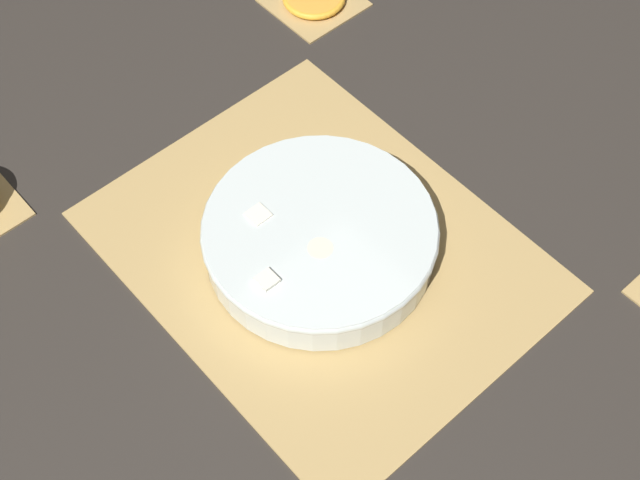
{
  "coord_description": "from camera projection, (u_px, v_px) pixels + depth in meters",
  "views": [
    {
      "loc": [
        -0.44,
        0.39,
        0.9
      ],
      "look_at": [
        0.0,
        0.0,
        0.03
      ],
      "focal_mm": 50.0,
      "sensor_mm": 36.0,
      "label": 1
    }
  ],
  "objects": [
    {
      "name": "ground_plane",
      "position": [
        320.0,
        252.0,
        1.08
      ],
      "size": [
        6.0,
        6.0,
        0.0
      ],
      "primitive_type": "plane",
      "color": "#2D2823"
    },
    {
      "name": "bamboo_mat_center",
      "position": [
        320.0,
        251.0,
        1.08
      ],
      "size": [
        0.51,
        0.41,
        0.01
      ],
      "color": "tan",
      "rests_on": "ground_plane"
    },
    {
      "name": "coaster_mat_near_right",
      "position": [
        314.0,
        2.0,
        1.33
      ],
      "size": [
        0.12,
        0.12,
        0.01
      ],
      "color": "tan",
      "rests_on": "ground_plane"
    },
    {
      "name": "fruit_salad_bowl",
      "position": [
        320.0,
        236.0,
        1.05
      ],
      "size": [
        0.28,
        0.28,
        0.06
      ],
      "color": "silver",
      "rests_on": "bamboo_mat_center"
    }
  ]
}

